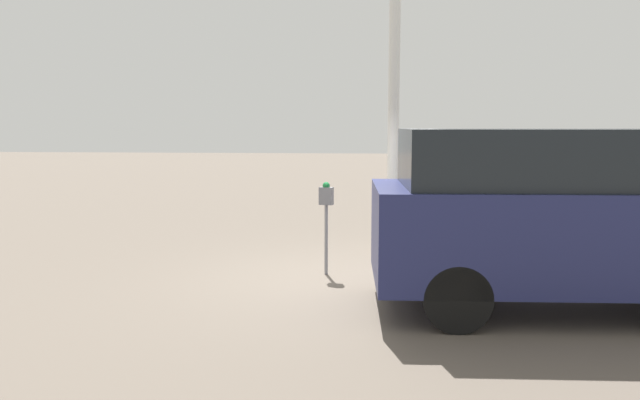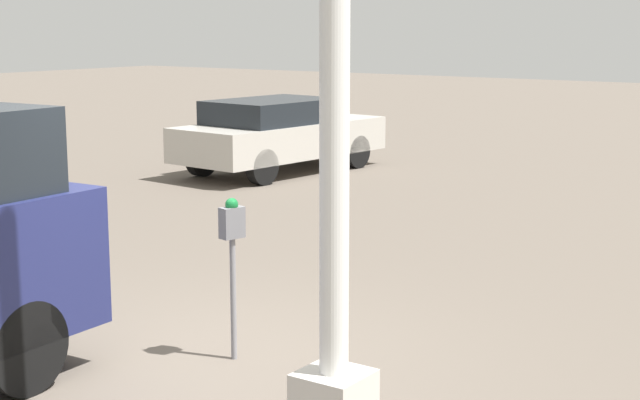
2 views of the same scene
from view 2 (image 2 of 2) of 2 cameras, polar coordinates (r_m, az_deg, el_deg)
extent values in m
plane|color=#60564C|center=(8.41, -8.51, -9.31)|extent=(80.00, 80.00, 0.00)
cylinder|color=gray|center=(8.27, -5.07, -5.76)|extent=(0.05, 0.05, 1.05)
cube|color=slate|center=(8.12, -5.14, -1.32)|extent=(0.22, 0.16, 0.26)
sphere|color=#14662D|center=(8.09, -5.16, -0.26)|extent=(0.11, 0.11, 0.11)
cylinder|color=black|center=(7.87, -16.95, -8.19)|extent=(0.75, 0.26, 0.74)
cube|color=#B7B2A8|center=(18.50, -2.30, 3.59)|extent=(4.41, 2.13, 0.63)
cube|color=black|center=(18.29, -2.76, 5.18)|extent=(2.48, 1.81, 0.44)
cube|color=orange|center=(20.45, 0.48, 3.78)|extent=(0.09, 0.13, 0.20)
cylinder|color=black|center=(20.02, -1.35, 3.20)|extent=(0.65, 0.27, 0.64)
cylinder|color=black|center=(19.05, 2.11, 2.83)|extent=(0.65, 0.27, 0.64)
cylinder|color=black|center=(18.15, -6.91, 2.38)|extent=(0.65, 0.27, 0.64)
cylinder|color=black|center=(17.06, -3.39, 1.94)|extent=(0.65, 0.27, 0.64)
camera|label=1|loc=(15.20, -34.69, 6.29)|focal=35.00mm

